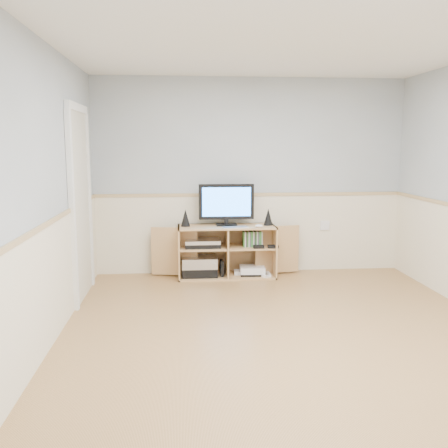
% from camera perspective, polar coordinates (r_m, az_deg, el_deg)
% --- Properties ---
extents(room, '(4.04, 4.54, 2.54)m').
position_cam_1_polar(room, '(4.37, 6.16, 3.23)').
color(room, tan).
rests_on(room, ground).
extents(media_cabinet, '(1.90, 0.46, 0.65)m').
position_cam_1_polar(media_cabinet, '(6.36, 0.26, -2.98)').
color(media_cabinet, tan).
rests_on(media_cabinet, floor).
extents(monitor, '(0.69, 0.18, 0.52)m').
position_cam_1_polar(monitor, '(6.25, 0.27, 2.41)').
color(monitor, black).
rests_on(monitor, media_cabinet).
extents(speaker_left, '(0.12, 0.12, 0.21)m').
position_cam_1_polar(speaker_left, '(6.22, -4.43, 0.71)').
color(speaker_left, black).
rests_on(speaker_left, media_cabinet).
extents(speaker_right, '(0.11, 0.11, 0.21)m').
position_cam_1_polar(speaker_right, '(6.32, 5.08, 0.82)').
color(speaker_right, black).
rests_on(speaker_right, media_cabinet).
extents(keyboard, '(0.33, 0.19, 0.01)m').
position_cam_1_polar(keyboard, '(6.12, 1.31, -0.37)').
color(keyboard, white).
rests_on(keyboard, media_cabinet).
extents(mouse, '(0.11, 0.09, 0.04)m').
position_cam_1_polar(mouse, '(6.15, 4.02, -0.22)').
color(mouse, white).
rests_on(mouse, media_cabinet).
extents(av_components, '(0.52, 0.33, 0.47)m').
position_cam_1_polar(av_components, '(6.31, -2.66, -4.15)').
color(av_components, black).
rests_on(av_components, media_cabinet).
extents(game_consoles, '(0.45, 0.30, 0.11)m').
position_cam_1_polar(game_consoles, '(6.39, 3.13, -5.35)').
color(game_consoles, white).
rests_on(game_consoles, media_cabinet).
extents(game_cases, '(0.24, 0.14, 0.19)m').
position_cam_1_polar(game_cases, '(6.29, 3.28, -1.70)').
color(game_cases, '#3F8C3F').
rests_on(game_cases, media_cabinet).
extents(wall_outlet, '(0.12, 0.03, 0.12)m').
position_cam_1_polar(wall_outlet, '(6.74, 11.44, -0.16)').
color(wall_outlet, white).
rests_on(wall_outlet, wall_back).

